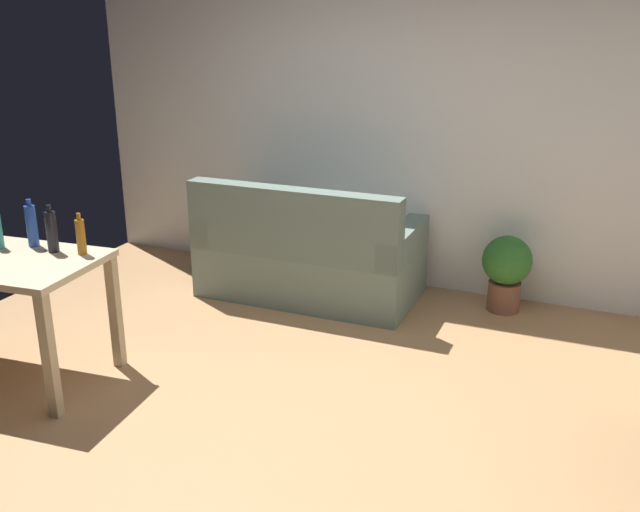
{
  "coord_description": "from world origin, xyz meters",
  "views": [
    {
      "loc": [
        1.61,
        -3.11,
        2.1
      ],
      "look_at": [
        0.1,
        0.5,
        0.75
      ],
      "focal_mm": 39.78,
      "sensor_mm": 36.0,
      "label": 1
    }
  ],
  "objects_px": {
    "potted_plant": "(506,268)",
    "bottle_amber": "(81,236)",
    "bottle_dark": "(52,231)",
    "bottle_blue": "(32,225)",
    "couch": "(308,258)"
  },
  "relations": [
    {
      "from": "bottle_amber",
      "to": "couch",
      "type": "bearing_deg",
      "value": 65.97
    },
    {
      "from": "bottle_dark",
      "to": "bottle_amber",
      "type": "distance_m",
      "value": 0.19
    },
    {
      "from": "couch",
      "to": "potted_plant",
      "type": "height_order",
      "value": "couch"
    },
    {
      "from": "potted_plant",
      "to": "bottle_dark",
      "type": "xyz_separation_m",
      "value": [
        -2.36,
        -1.96,
        0.56
      ]
    },
    {
      "from": "couch",
      "to": "bottle_blue",
      "type": "distance_m",
      "value": 2.03
    },
    {
      "from": "bottle_blue",
      "to": "bottle_amber",
      "type": "xyz_separation_m",
      "value": [
        0.37,
        -0.01,
        -0.02
      ]
    },
    {
      "from": "bottle_dark",
      "to": "potted_plant",
      "type": "bearing_deg",
      "value": 39.82
    },
    {
      "from": "couch",
      "to": "bottle_amber",
      "type": "relative_size",
      "value": 6.6
    },
    {
      "from": "couch",
      "to": "potted_plant",
      "type": "xyz_separation_m",
      "value": [
        1.45,
        0.31,
        0.02
      ]
    },
    {
      "from": "bottle_blue",
      "to": "bottle_amber",
      "type": "relative_size",
      "value": 1.17
    },
    {
      "from": "bottle_blue",
      "to": "bottle_dark",
      "type": "relative_size",
      "value": 1.02
    },
    {
      "from": "potted_plant",
      "to": "bottle_blue",
      "type": "bearing_deg",
      "value": -142.91
    },
    {
      "from": "potted_plant",
      "to": "bottle_blue",
      "type": "relative_size",
      "value": 1.96
    },
    {
      "from": "potted_plant",
      "to": "bottle_amber",
      "type": "xyz_separation_m",
      "value": [
        -2.17,
        -1.93,
        0.54
      ]
    },
    {
      "from": "couch",
      "to": "bottle_amber",
      "type": "distance_m",
      "value": 1.86
    }
  ]
}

